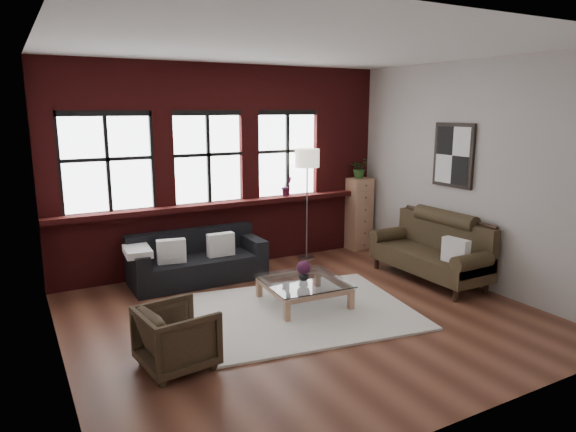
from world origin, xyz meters
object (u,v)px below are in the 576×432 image
vintage_settee (429,247)px  dark_sofa (198,258)px  floor_lamp (307,200)px  armchair (177,337)px  vase (304,275)px  coffee_table (304,293)px  drawer_chest (358,214)px

vintage_settee → dark_sofa: bearing=151.5°
vintage_settee → floor_lamp: (-0.98, 1.88, 0.50)m
dark_sofa → floor_lamp: (2.03, 0.24, 0.66)m
floor_lamp → dark_sofa: bearing=-173.1°
dark_sofa → armchair: bearing=-113.8°
vintage_settee → floor_lamp: bearing=117.5°
vintage_settee → vase: size_ratio=14.18×
dark_sofa → vintage_settee: bearing=-28.5°
floor_lamp → coffee_table: bearing=-122.1°
vase → drawer_chest: drawer_chest is taller
armchair → drawer_chest: drawer_chest is taller
armchair → vintage_settee: bearing=-86.7°
floor_lamp → vintage_settee: bearing=-62.5°
dark_sofa → coffee_table: (0.90, -1.56, -0.19)m
coffee_table → dark_sofa: bearing=119.9°
dark_sofa → drawer_chest: bearing=6.3°
vintage_settee → drawer_chest: 2.00m
dark_sofa → vase: size_ratio=14.54×
dark_sofa → floor_lamp: size_ratio=0.97×
vase → coffee_table: bearing=180.0°
drawer_chest → armchair: bearing=-147.1°
dark_sofa → coffee_table: bearing=-60.1°
coffee_table → vintage_settee: bearing=-2.1°
dark_sofa → armchair: size_ratio=2.82×
drawer_chest → vase: bearing=-140.1°
dark_sofa → coffee_table: dark_sofa is taller
vintage_settee → coffee_table: (-2.11, 0.08, -0.35)m
coffee_table → vase: vase is taller
armchair → coffee_table: bearing=-74.1°
armchair → drawer_chest: (4.23, 2.74, 0.33)m
vase → drawer_chest: size_ratio=0.10×
vintage_settee → coffee_table: vintage_settee is taller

